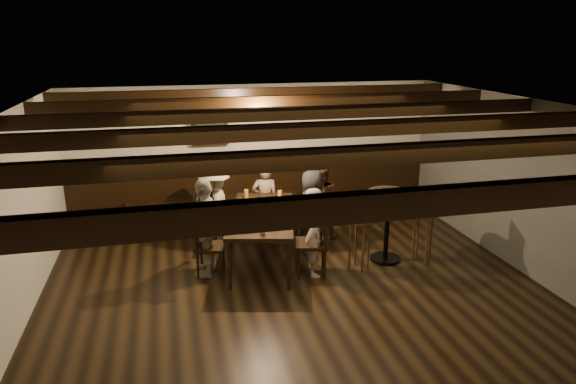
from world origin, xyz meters
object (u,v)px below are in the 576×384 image
object	(u,v)px
person_bench_left	(209,202)
person_left_near	(215,208)
chair_left_near	(218,231)
dining_table	(262,217)
person_right_near	(312,210)
person_right_far	(315,232)
high_top_table	(388,215)
bar_stool_right	(423,235)
chair_right_near	(310,230)
person_bench_centre	(265,200)
chair_right_far	(313,254)
person_bench_right	(320,201)
bar_stool_left	(360,243)
chair_left_far	(209,256)
person_left_far	(206,227)

from	to	relation	value
person_bench_left	person_left_near	distance (m)	0.48
chair_left_near	dining_table	bearing A→B (deg)	57.99
person_right_near	person_right_far	bearing A→B (deg)	180.00
high_top_table	bar_stool_right	xyz separation A→B (m)	(0.50, -0.16, -0.30)
chair_right_near	person_bench_centre	bearing A→B (deg)	50.23
chair_right_far	bar_stool_right	size ratio (longest dim) A/B	0.88
chair_left_near	person_right_near	bearing A→B (deg)	90.00
bar_stool_right	person_bench_right	bearing A→B (deg)	106.22
person_right_near	person_bench_left	bearing A→B (deg)	74.74
chair_left_near	person_left_near	world-z (taller)	person_left_near
person_right_far	bar_stool_left	distance (m)	0.69
person_bench_right	high_top_table	distance (m)	1.29
person_right_far	person_bench_centre	bearing A→B (deg)	26.57
person_bench_right	person_right_near	xyz separation A→B (m)	(-0.25, -0.40, 0.01)
person_right_far	chair_left_far	bearing A→B (deg)	90.00
dining_table	person_bench_centre	distance (m)	1.05
chair_right_far	person_right_far	size ratio (longest dim) A/B	0.76
chair_left_far	bar_stool_left	distance (m)	2.12
chair_left_near	chair_right_far	world-z (taller)	chair_right_far
person_bench_left	person_right_near	size ratio (longest dim) A/B	0.96
person_bench_left	high_top_table	bearing A→B (deg)	161.81
person_left_near	bar_stool_left	size ratio (longest dim) A/B	1.23
chair_left_far	bar_stool_right	size ratio (longest dim) A/B	0.78
person_bench_centre	person_left_near	distance (m)	0.96
chair_left_far	person_right_far	distance (m)	1.51
person_bench_centre	person_left_near	size ratio (longest dim) A/B	0.90
chair_left_near	person_bench_right	xyz separation A→B (m)	(1.68, 0.06, 0.34)
high_top_table	person_left_far	bearing A→B (deg)	176.62
high_top_table	bar_stool_left	size ratio (longest dim) A/B	0.99
person_left_far	bar_stool_right	distance (m)	3.14
chair_right_near	bar_stool_right	distance (m)	1.70
person_bench_centre	dining_table	bearing A→B (deg)	90.00
person_bench_centre	bar_stool_left	world-z (taller)	person_bench_centre
person_bench_left	person_left_far	world-z (taller)	person_left_far
chair_left_far	person_bench_right	distance (m)	2.14
chair_right_far	person_bench_left	bearing A→B (deg)	50.19
bar_stool_right	chair_right_far	bearing A→B (deg)	153.34
bar_stool_right	person_left_near	bearing A→B (deg)	130.09
chair_right_far	person_bench_left	size ratio (longest dim) A/B	0.78
high_top_table	bar_stool_left	xyz separation A→B (m)	(-0.50, -0.21, -0.30)
chair_right_near	bar_stool_right	xyz separation A→B (m)	(1.47, -0.84, 0.10)
chair_left_near	person_right_near	world-z (taller)	person_right_near
chair_right_near	high_top_table	world-z (taller)	high_top_table
dining_table	person_left_near	size ratio (longest dim) A/B	1.60
bar_stool_right	dining_table	bearing A→B (deg)	138.16
chair_left_near	chair_left_far	bearing A→B (deg)	0.12
person_bench_left	bar_stool_left	xyz separation A→B (m)	(1.95, -1.71, -0.20)
person_right_near	chair_left_near	bearing A→B (deg)	90.00
person_left_far	person_right_far	bearing A→B (deg)	90.00
person_left_far	chair_right_near	bearing A→B (deg)	121.46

